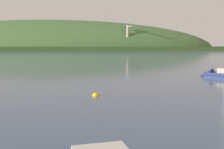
# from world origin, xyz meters

# --- Properties ---
(far_shoreline_hill) EXTENTS (402.43, 124.22, 56.47)m
(far_shoreline_hill) POSITION_xyz_m (-12.23, 275.70, 0.09)
(far_shoreline_hill) COLOR #314A21
(far_shoreline_hill) RESTS_ON ground
(dockside_crane) EXTENTS (4.39, 16.91, 21.25)m
(dockside_crane) POSITION_xyz_m (50.60, 235.95, 10.66)
(dockside_crane) COLOR #4C4C51
(dockside_crane) RESTS_ON ground
(sailboat_outer_reach) EXTENTS (6.51, 6.68, 10.56)m
(sailboat_outer_reach) POSITION_xyz_m (21.00, 38.55, 0.21)
(sailboat_outer_reach) COLOR navy
(sailboat_outer_reach) RESTS_ON ground
(mooring_buoy_off_fishing_boat) EXTENTS (0.57, 0.57, 0.65)m
(mooring_buoy_off_fishing_boat) POSITION_xyz_m (3.48, 28.51, 0.00)
(mooring_buoy_off_fishing_boat) COLOR yellow
(mooring_buoy_off_fishing_boat) RESTS_ON ground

